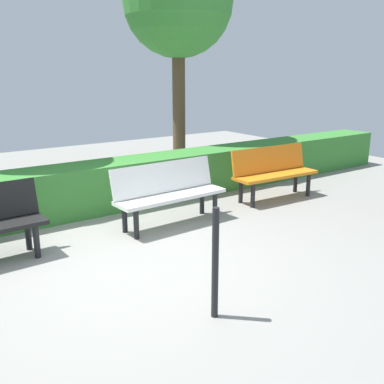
% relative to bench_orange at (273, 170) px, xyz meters
% --- Properties ---
extents(ground_plane, '(16.07, 16.07, 0.00)m').
position_rel_bench_orange_xyz_m(ground_plane, '(3.26, 0.94, -0.48)').
color(ground_plane, gray).
extents(bench_orange, '(1.55, 0.53, 0.86)m').
position_rel_bench_orange_xyz_m(bench_orange, '(0.00, 0.00, 0.00)').
color(bench_orange, orange).
rests_on(bench_orange, ground_plane).
extents(bench_white, '(1.63, 0.53, 0.86)m').
position_rel_bench_orange_xyz_m(bench_white, '(2.11, 0.09, 0.00)').
color(bench_white, white).
rests_on(bench_white, ground_plane).
extents(hedge_row, '(12.07, 0.70, 0.73)m').
position_rel_bench_orange_xyz_m(hedge_row, '(2.25, -1.07, -0.12)').
color(hedge_row, '#387F33').
rests_on(hedge_row, ground_plane).
extents(tree_near, '(2.14, 2.14, 4.44)m').
position_rel_bench_orange_xyz_m(tree_near, '(0.16, -2.59, 2.85)').
color(tree_near, brown).
rests_on(tree_near, ground_plane).
extents(railing_post_mid, '(0.06, 0.06, 1.00)m').
position_rel_bench_orange_xyz_m(railing_post_mid, '(3.08, 2.37, 0.02)').
color(railing_post_mid, black).
rests_on(railing_post_mid, ground_plane).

